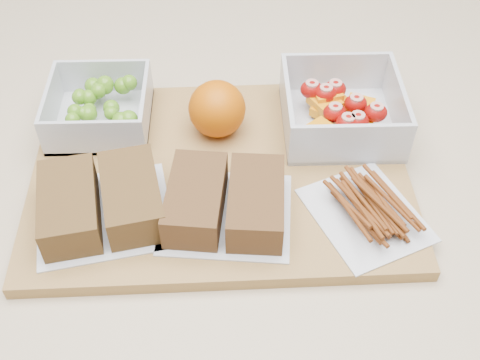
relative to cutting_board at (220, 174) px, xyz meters
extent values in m
cube|color=#A57C44|center=(0.00, 0.00, 0.00)|extent=(0.43, 0.31, 0.02)
cube|color=silver|center=(-0.14, 0.08, 0.01)|extent=(0.12, 0.12, 0.00)
cube|color=silver|center=(-0.14, 0.14, 0.03)|extent=(0.12, 0.00, 0.05)
cube|color=silver|center=(-0.14, 0.03, 0.03)|extent=(0.12, 0.00, 0.05)
cube|color=silver|center=(-0.09, 0.08, 0.03)|extent=(0.00, 0.11, 0.05)
cube|color=silver|center=(-0.20, 0.08, 0.03)|extent=(0.00, 0.11, 0.05)
sphere|color=#538B1C|center=(-0.15, 0.07, 0.03)|extent=(0.02, 0.02, 0.02)
sphere|color=#538B1C|center=(-0.17, 0.07, 0.04)|extent=(0.02, 0.02, 0.02)
sphere|color=#538B1C|center=(-0.15, 0.11, 0.04)|extent=(0.02, 0.02, 0.02)
sphere|color=#538B1C|center=(-0.13, 0.09, 0.03)|extent=(0.02, 0.02, 0.02)
sphere|color=#538B1C|center=(-0.17, 0.10, 0.04)|extent=(0.02, 0.02, 0.02)
sphere|color=#538B1C|center=(-0.15, 0.08, 0.03)|extent=(0.02, 0.02, 0.02)
sphere|color=#538B1C|center=(-0.17, 0.10, 0.04)|extent=(0.02, 0.02, 0.02)
sphere|color=#538B1C|center=(-0.10, 0.05, 0.04)|extent=(0.02, 0.02, 0.02)
sphere|color=#538B1C|center=(-0.12, 0.12, 0.04)|extent=(0.02, 0.02, 0.02)
sphere|color=#538B1C|center=(-0.14, 0.12, 0.04)|extent=(0.02, 0.02, 0.02)
sphere|color=#538B1C|center=(-0.17, 0.06, 0.03)|extent=(0.02, 0.02, 0.02)
sphere|color=#538B1C|center=(-0.11, 0.12, 0.04)|extent=(0.02, 0.02, 0.02)
sphere|color=#538B1C|center=(-0.14, 0.04, 0.03)|extent=(0.02, 0.02, 0.02)
sphere|color=#538B1C|center=(-0.15, 0.12, 0.03)|extent=(0.02, 0.02, 0.02)
sphere|color=#538B1C|center=(-0.16, 0.10, 0.03)|extent=(0.02, 0.02, 0.02)
sphere|color=#538B1C|center=(-0.14, 0.11, 0.04)|extent=(0.02, 0.02, 0.02)
sphere|color=#538B1C|center=(-0.11, 0.05, 0.04)|extent=(0.02, 0.02, 0.02)
sphere|color=#538B1C|center=(-0.11, 0.05, 0.02)|extent=(0.02, 0.02, 0.02)
sphere|color=#538B1C|center=(-0.15, 0.11, 0.03)|extent=(0.02, 0.02, 0.02)
sphere|color=#538B1C|center=(-0.16, 0.07, 0.03)|extent=(0.02, 0.02, 0.02)
sphere|color=#538B1C|center=(-0.16, 0.12, 0.03)|extent=(0.02, 0.02, 0.02)
sphere|color=#538B1C|center=(-0.13, 0.06, 0.04)|extent=(0.02, 0.02, 0.02)
cube|color=silver|center=(0.14, 0.07, 0.01)|extent=(0.14, 0.14, 0.01)
cube|color=silver|center=(0.14, 0.14, 0.04)|extent=(0.14, 0.01, 0.06)
cube|color=silver|center=(0.14, 0.00, 0.04)|extent=(0.14, 0.01, 0.06)
cube|color=silver|center=(0.21, 0.07, 0.04)|extent=(0.01, 0.13, 0.06)
cube|color=silver|center=(0.08, 0.07, 0.04)|extent=(0.01, 0.13, 0.06)
cube|color=orange|center=(0.15, 0.05, 0.03)|extent=(0.04, 0.04, 0.01)
cube|color=orange|center=(0.13, 0.09, 0.03)|extent=(0.05, 0.06, 0.01)
cube|color=orange|center=(0.16, 0.07, 0.03)|extent=(0.05, 0.05, 0.01)
cube|color=orange|center=(0.17, 0.09, 0.02)|extent=(0.05, 0.05, 0.01)
cube|color=orange|center=(0.13, 0.08, 0.03)|extent=(0.04, 0.05, 0.01)
cube|color=orange|center=(0.13, 0.09, 0.04)|extent=(0.04, 0.03, 0.01)
cube|color=orange|center=(0.12, 0.03, 0.03)|extent=(0.04, 0.05, 0.01)
cube|color=orange|center=(0.16, 0.04, 0.03)|extent=(0.04, 0.04, 0.01)
cube|color=orange|center=(0.13, 0.08, 0.02)|extent=(0.04, 0.04, 0.01)
ellipsoid|color=#A11108|center=(0.16, 0.07, 0.04)|extent=(0.03, 0.02, 0.02)
ellipsoid|color=#A11108|center=(0.16, 0.04, 0.04)|extent=(0.03, 0.02, 0.02)
ellipsoid|color=#A11108|center=(0.11, 0.10, 0.04)|extent=(0.03, 0.02, 0.02)
ellipsoid|color=#A11108|center=(0.18, 0.05, 0.04)|extent=(0.03, 0.02, 0.02)
ellipsoid|color=#A11108|center=(0.13, 0.09, 0.04)|extent=(0.03, 0.02, 0.02)
ellipsoid|color=#A11108|center=(0.15, 0.04, 0.04)|extent=(0.03, 0.02, 0.02)
ellipsoid|color=#A11108|center=(0.13, 0.05, 0.04)|extent=(0.03, 0.02, 0.02)
ellipsoid|color=#A11108|center=(0.14, 0.10, 0.04)|extent=(0.03, 0.02, 0.02)
sphere|color=#CC5B04|center=(0.00, 0.06, 0.04)|extent=(0.07, 0.07, 0.07)
cube|color=silver|center=(-0.12, -0.06, 0.01)|extent=(0.16, 0.15, 0.00)
cube|color=brown|center=(-0.15, -0.07, 0.03)|extent=(0.08, 0.11, 0.04)
cube|color=brown|center=(-0.09, -0.06, 0.03)|extent=(0.08, 0.11, 0.04)
cube|color=silver|center=(0.01, -0.07, 0.01)|extent=(0.15, 0.13, 0.00)
cube|color=brown|center=(-0.02, -0.06, 0.03)|extent=(0.07, 0.11, 0.04)
cube|color=brown|center=(0.04, -0.07, 0.03)|extent=(0.07, 0.11, 0.04)
cube|color=silver|center=(0.15, -0.07, 0.01)|extent=(0.14, 0.15, 0.00)
camera|label=1|loc=(0.01, -0.47, 0.49)|focal=45.00mm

